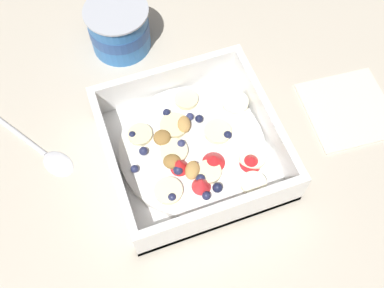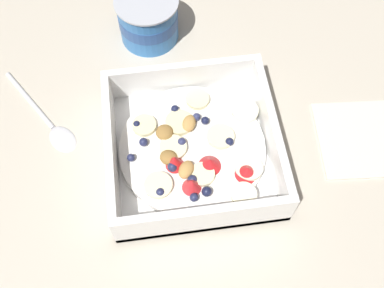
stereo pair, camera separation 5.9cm
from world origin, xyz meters
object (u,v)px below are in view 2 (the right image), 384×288
folded_napkin (362,139)px  yogurt_cup (148,18)px  fruit_bowl (193,149)px  spoon (52,125)px

folded_napkin → yogurt_cup: bearing=140.1°
fruit_bowl → folded_napkin: (0.24, -0.01, -0.02)m
fruit_bowl → spoon: (-0.19, 0.07, -0.02)m
fruit_bowl → folded_napkin: 0.24m
fruit_bowl → spoon: bearing=159.3°
folded_napkin → fruit_bowl: bearing=178.3°
spoon → folded_napkin: spoon is taller
spoon → folded_napkin: bearing=-10.5°
folded_napkin → spoon: bearing=169.5°
spoon → fruit_bowl: bearing=-20.7°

